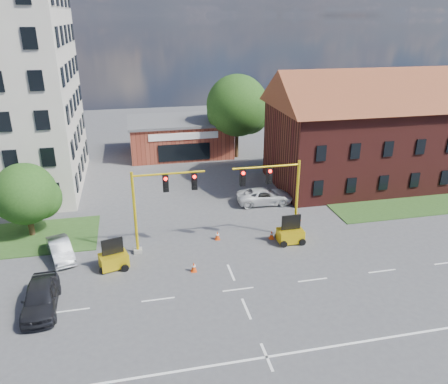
% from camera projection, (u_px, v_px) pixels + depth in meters
% --- Properties ---
extents(ground, '(120.00, 120.00, 0.00)m').
position_uv_depth(ground, '(238.00, 289.00, 27.43)').
color(ground, '#4A494C').
rests_on(ground, ground).
extents(grass_verge_ne, '(14.00, 4.00, 0.08)m').
position_uv_depth(grass_verge_ne, '(409.00, 207.00, 39.09)').
color(grass_verge_ne, '#28481B').
rests_on(grass_verge_ne, ground).
extents(lane_markings, '(60.00, 36.00, 0.01)m').
position_uv_depth(lane_markings, '(251.00, 319.00, 24.71)').
color(lane_markings, white).
rests_on(lane_markings, ground).
extents(brick_shop, '(12.40, 8.40, 4.30)m').
position_uv_depth(brick_shop, '(180.00, 136.00, 53.78)').
color(brick_shop, maroon).
rests_on(brick_shop, ground).
extents(townhouse_row, '(21.00, 11.00, 11.50)m').
position_uv_depth(townhouse_row, '(376.00, 125.00, 43.22)').
color(townhouse_row, '#521C18').
rests_on(townhouse_row, ground).
extents(tree_large, '(7.56, 7.20, 9.84)m').
position_uv_depth(tree_large, '(240.00, 108.00, 51.06)').
color(tree_large, '#332412').
rests_on(tree_large, ground).
extents(tree_nw_front, '(4.92, 4.69, 5.85)m').
position_uv_depth(tree_nw_front, '(29.00, 195.00, 33.05)').
color(tree_nw_front, '#332412').
rests_on(tree_nw_front, ground).
extents(signal_mast_west, '(5.30, 0.60, 6.20)m').
position_uv_depth(signal_mast_west, '(158.00, 201.00, 30.53)').
color(signal_mast_west, gray).
rests_on(signal_mast_west, ground).
extents(signal_mast_east, '(5.30, 0.60, 6.20)m').
position_uv_depth(signal_mast_east, '(276.00, 191.00, 32.24)').
color(signal_mast_east, gray).
rests_on(signal_mast_east, ground).
extents(trailer_west, '(2.11, 1.67, 2.11)m').
position_uv_depth(trailer_west, '(114.00, 259.00, 29.56)').
color(trailer_west, yellow).
rests_on(trailer_west, ground).
extents(trailer_east, '(1.89, 1.26, 2.15)m').
position_uv_depth(trailer_east, '(290.00, 234.00, 32.89)').
color(trailer_east, yellow).
rests_on(trailer_east, ground).
extents(cone_a, '(0.40, 0.40, 0.70)m').
position_uv_depth(cone_a, '(194.00, 267.00, 29.24)').
color(cone_a, '#ED450C').
rests_on(cone_a, ground).
extents(cone_b, '(0.40, 0.40, 0.70)m').
position_uv_depth(cone_b, '(217.00, 235.00, 33.43)').
color(cone_b, '#ED450C').
rests_on(cone_b, ground).
extents(cone_c, '(0.40, 0.40, 0.70)m').
position_uv_depth(cone_c, '(272.00, 235.00, 33.52)').
color(cone_c, '#ED450C').
rests_on(cone_c, ground).
extents(cone_d, '(0.40, 0.40, 0.70)m').
position_uv_depth(cone_d, '(299.00, 216.00, 36.63)').
color(cone_d, '#ED450C').
rests_on(cone_d, ground).
extents(pickup_white, '(5.22, 2.63, 1.42)m').
position_uv_depth(pickup_white, '(265.00, 196.00, 39.76)').
color(pickup_white, white).
rests_on(pickup_white, ground).
extents(sedan_dark, '(2.09, 4.79, 1.61)m').
position_uv_depth(sedan_dark, '(41.00, 297.00, 25.31)').
color(sedan_dark, black).
rests_on(sedan_dark, ground).
extents(sedan_silver_front, '(2.51, 4.21, 1.31)m').
position_uv_depth(sedan_silver_front, '(60.00, 250.00, 30.76)').
color(sedan_silver_front, '#B5B9BD').
rests_on(sedan_silver_front, ground).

